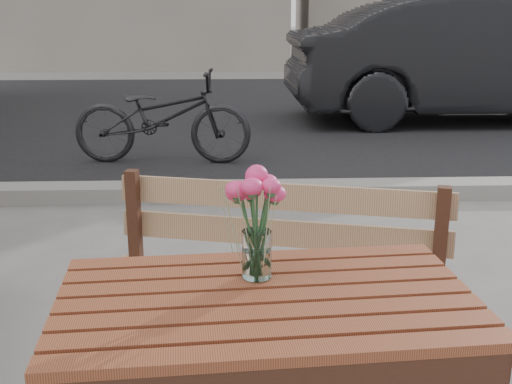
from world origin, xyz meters
TOP-DOWN VIEW (x-y plane):
  - street at (0.00, 5.06)m, footprint 30.00×8.12m
  - main_table at (-0.24, -0.12)m, footprint 1.16×0.74m
  - main_bench at (-0.15, 0.59)m, footprint 1.37×0.69m
  - main_vase at (-0.26, -0.00)m, footprint 0.18×0.18m
  - parked_car at (2.73, 6.31)m, footprint 4.66×1.70m
  - bicycle at (-0.95, 4.20)m, footprint 1.67×0.69m

SIDE VIEW (x-z plane):
  - street at x=0.00m, z-range -0.03..0.09m
  - bicycle at x=-0.95m, z-range 0.00..0.86m
  - main_bench at x=-0.15m, z-range 0.09..0.90m
  - main_table at x=-0.24m, z-range 0.23..0.92m
  - parked_car at x=2.73m, z-range 0.00..1.53m
  - main_vase at x=-0.26m, z-range 0.73..1.06m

